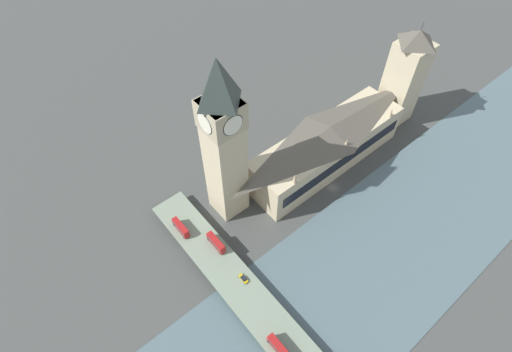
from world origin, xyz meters
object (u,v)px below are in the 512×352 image
victoria_tower (404,77)px  double_decker_bus_lead (216,242)px  double_decker_bus_rear (280,349)px  parliament_hall (327,146)px  car_northbound_lead (243,279)px  double_decker_bus_mid (181,227)px  clock_tower (223,141)px  road_bridge (284,340)px

victoria_tower → double_decker_bus_lead: (-5.87, 125.64, -19.38)m
victoria_tower → double_decker_bus_rear: 145.41m
parliament_hall → car_northbound_lead: (-25.06, 72.27, -7.22)m
double_decker_bus_mid → car_northbound_lead: double_decker_bus_mid is taller
double_decker_bus_rear → victoria_tower: bearing=-67.7°
clock_tower → double_decker_bus_rear: size_ratio=7.01×
parliament_hall → clock_tower: bearing=79.3°
double_decker_bus_lead → car_northbound_lead: (-19.25, 0.73, -1.89)m
victoria_tower → double_decker_bus_lead: victoria_tower is taller
victoria_tower → road_bridge: bearing=112.1°
road_bridge → double_decker_bus_mid: double_decker_bus_mid is taller
double_decker_bus_lead → car_northbound_lead: size_ratio=2.28×
road_bridge → car_northbound_lead: size_ratio=35.61×
parliament_hall → double_decker_bus_lead: size_ratio=8.21×
double_decker_bus_lead → double_decker_bus_rear: 49.43m
victoria_tower → clock_tower: bearing=84.7°
road_bridge → parliament_hall: bearing=-55.2°
double_decker_bus_lead → double_decker_bus_mid: bearing=25.3°
road_bridge → double_decker_bus_mid: size_ratio=15.92×
clock_tower → double_decker_bus_rear: (-64.67, 26.33, -35.93)m
victoria_tower → double_decker_bus_mid: (9.73, 133.01, -19.38)m
parliament_hall → clock_tower: 62.02m
double_decker_bus_lead → car_northbound_lead: 19.35m
double_decker_bus_lead → car_northbound_lead: double_decker_bus_lead is taller
road_bridge → victoria_tower: bearing=-67.9°
double_decker_bus_rear → car_northbound_lead: (29.57, -6.99, -2.03)m
double_decker_bus_lead → double_decker_bus_rear: size_ratio=0.89×
double_decker_bus_mid → road_bridge: bearing=-176.7°
parliament_hall → car_northbound_lead: 76.83m
road_bridge → car_northbound_lead: bearing=-6.3°
parliament_hall → clock_tower: (10.04, 52.93, 30.73)m
victoria_tower → double_decker_bus_mid: victoria_tower is taller
road_bridge → double_decker_bus_mid: bearing=3.3°
clock_tower → double_decker_bus_mid: size_ratio=8.05×
double_decker_bus_lead → car_northbound_lead: bearing=177.8°
double_decker_bus_mid → double_decker_bus_rear: double_decker_bus_rear is taller
double_decker_bus_mid → victoria_tower: bearing=-94.2°
victoria_tower → car_northbound_lead: victoria_tower is taller
car_northbound_lead → double_decker_bus_mid: bearing=10.8°
road_bridge → double_decker_bus_lead: (46.60, -3.77, 3.46)m
road_bridge → double_decker_bus_rear: size_ratio=13.86×
double_decker_bus_mid → parliament_hall: bearing=-97.1°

